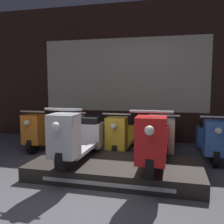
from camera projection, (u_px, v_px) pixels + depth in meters
name	position (u px, v px, depth m)	size (l,w,h in m)	color
ground_plane	(53.00, 216.00, 2.54)	(30.00, 30.00, 0.00)	#4C4C51
shop_wall_back	(123.00, 73.00, 5.89)	(7.10, 0.09, 3.20)	#331E19
display_platform	(116.00, 168.00, 3.67)	(2.46, 1.16, 0.20)	#2D2823
scooter_display_left	(80.00, 137.00, 3.75)	(0.50, 1.59, 0.83)	black
scooter_display_right	(154.00, 141.00, 3.49)	(0.50, 1.59, 0.83)	black
scooter_backrow_0	(48.00, 131.00, 5.35)	(0.50, 1.59, 0.83)	black
scooter_backrow_1	(84.00, 133.00, 5.15)	(0.50, 1.59, 0.83)	black
scooter_backrow_2	(123.00, 134.00, 4.96)	(0.50, 1.59, 0.83)	black
scooter_backrow_3	(165.00, 137.00, 4.76)	(0.50, 1.59, 0.83)	black
scooter_backrow_4	(210.00, 139.00, 4.57)	(0.50, 1.59, 0.83)	black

